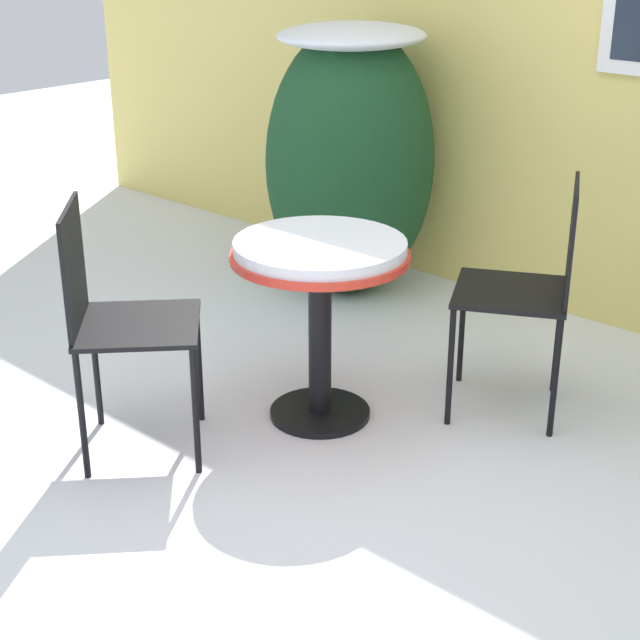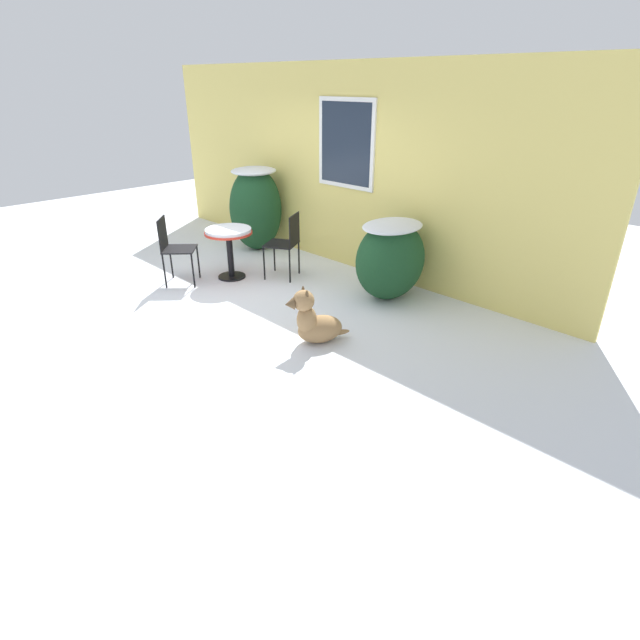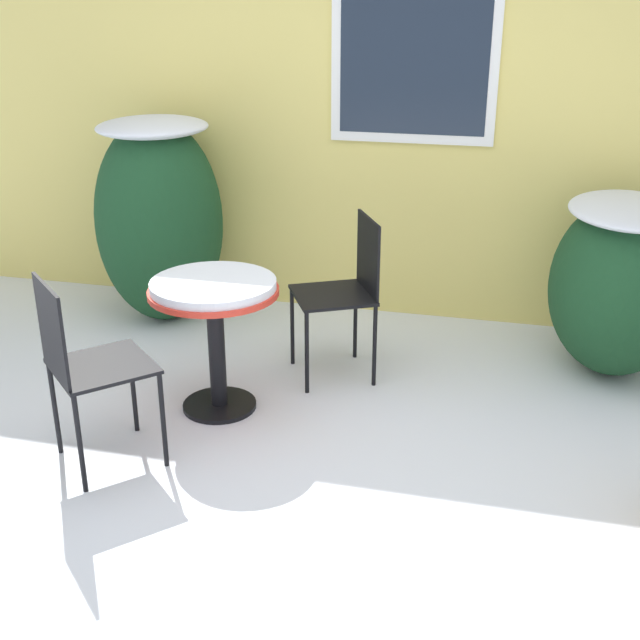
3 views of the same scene
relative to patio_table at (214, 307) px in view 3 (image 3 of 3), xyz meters
The scene contains 7 objects.
ground_plane 0.97m from the patio_table, 44.40° to the right, with size 16.00×16.00×0.00m, color white.
house_wall 1.96m from the patio_table, 71.22° to the left, with size 8.00×0.10×2.90m.
shrub_left 1.43m from the patio_table, 125.69° to the left, with size 0.83×0.89×1.37m.
shrub_middle 2.35m from the patio_table, 26.51° to the left, with size 0.80×1.05×1.04m.
patio_table is the anchor object (origin of this frame).
patio_chair_near_table 0.82m from the patio_table, 45.82° to the left, with size 0.58×0.58×0.95m.
patio_chair_far_side 0.77m from the patio_table, 118.79° to the right, with size 0.61×0.61×0.95m.
Camera 3 is at (0.93, -3.10, 2.12)m, focal length 45.00 mm.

